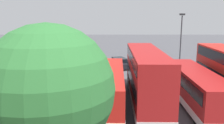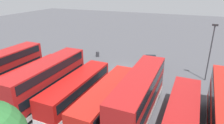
{
  "view_description": "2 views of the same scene",
  "coord_description": "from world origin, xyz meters",
  "px_view_note": "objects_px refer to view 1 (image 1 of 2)",
  "views": [
    {
      "loc": [
        -2.25,
        30.08,
        7.26
      ],
      "look_at": [
        -2.25,
        2.19,
        1.81
      ],
      "focal_mm": 36.34,
      "sensor_mm": 36.0,
      "label": 1
    },
    {
      "loc": [
        -9.13,
        27.52,
        12.3
      ],
      "look_at": [
        1.73,
        1.53,
        1.45
      ],
      "focal_mm": 31.71,
      "sensor_mm": 36.0,
      "label": 2
    }
  ],
  "objects_px": {
    "lamp_post_tall": "(181,38)",
    "waste_bin_yellow": "(53,63)",
    "car_hatchback_silver": "(120,63)",
    "bus_single_deck_second": "(195,86)",
    "bus_double_decker_sixth": "(22,77)",
    "bus_single_deck_fifth": "(64,84)",
    "bus_single_deck_fourth": "(108,85)",
    "bus_double_decker_third": "(146,75)"
  },
  "relations": [
    {
      "from": "lamp_post_tall",
      "to": "waste_bin_yellow",
      "type": "bearing_deg",
      "value": -9.35
    },
    {
      "from": "lamp_post_tall",
      "to": "car_hatchback_silver",
      "type": "bearing_deg",
      "value": -16.07
    },
    {
      "from": "bus_single_deck_second",
      "to": "bus_double_decker_sixth",
      "type": "bearing_deg",
      "value": 0.1
    },
    {
      "from": "bus_single_deck_second",
      "to": "bus_double_decker_sixth",
      "type": "xyz_separation_m",
      "value": [
        14.47,
        0.02,
        0.83
      ]
    },
    {
      "from": "bus_single_deck_second",
      "to": "bus_single_deck_fifth",
      "type": "distance_m",
      "value": 11.23
    },
    {
      "from": "bus_single_deck_second",
      "to": "bus_single_deck_fifth",
      "type": "bearing_deg",
      "value": -4.18
    },
    {
      "from": "bus_single_deck_fourth",
      "to": "waste_bin_yellow",
      "type": "bearing_deg",
      "value": -60.05
    },
    {
      "from": "bus_double_decker_third",
      "to": "bus_single_deck_fifth",
      "type": "relative_size",
      "value": 1.07
    },
    {
      "from": "bus_single_deck_fifth",
      "to": "waste_bin_yellow",
      "type": "relative_size",
      "value": 11.66
    },
    {
      "from": "lamp_post_tall",
      "to": "bus_single_deck_fourth",
      "type": "bearing_deg",
      "value": 51.35
    },
    {
      "from": "bus_double_decker_sixth",
      "to": "lamp_post_tall",
      "type": "height_order",
      "value": "lamp_post_tall"
    },
    {
      "from": "waste_bin_yellow",
      "to": "bus_single_deck_fifth",
      "type": "bearing_deg",
      "value": 108.13
    },
    {
      "from": "bus_double_decker_third",
      "to": "bus_single_deck_fifth",
      "type": "height_order",
      "value": "bus_double_decker_third"
    },
    {
      "from": "bus_single_deck_fifth",
      "to": "car_hatchback_silver",
      "type": "bearing_deg",
      "value": -111.33
    },
    {
      "from": "bus_double_decker_sixth",
      "to": "bus_single_deck_fifth",
      "type": "bearing_deg",
      "value": -165.5
    },
    {
      "from": "bus_single_deck_fifth",
      "to": "lamp_post_tall",
      "type": "distance_m",
      "value": 18.01
    },
    {
      "from": "bus_single_deck_second",
      "to": "waste_bin_yellow",
      "type": "distance_m",
      "value": 22.17
    },
    {
      "from": "bus_single_deck_fourth",
      "to": "bus_single_deck_fifth",
      "type": "height_order",
      "value": "same"
    },
    {
      "from": "bus_double_decker_sixth",
      "to": "bus_single_deck_fourth",
      "type": "bearing_deg",
      "value": -177.3
    },
    {
      "from": "bus_double_decker_sixth",
      "to": "bus_single_deck_second",
      "type": "bearing_deg",
      "value": -179.9
    },
    {
      "from": "bus_double_decker_third",
      "to": "bus_single_deck_fourth",
      "type": "bearing_deg",
      "value": 6.59
    },
    {
      "from": "bus_single_deck_fifth",
      "to": "bus_single_deck_second",
      "type": "bearing_deg",
      "value": 175.82
    },
    {
      "from": "car_hatchback_silver",
      "to": "waste_bin_yellow",
      "type": "distance_m",
      "value": 10.19
    },
    {
      "from": "bus_single_deck_fourth",
      "to": "waste_bin_yellow",
      "type": "distance_m",
      "value": 17.39
    },
    {
      "from": "bus_double_decker_third",
      "to": "car_hatchback_silver",
      "type": "relative_size",
      "value": 2.43
    },
    {
      "from": "bus_single_deck_fifth",
      "to": "bus_double_decker_third",
      "type": "bearing_deg",
      "value": 178.92
    },
    {
      "from": "bus_single_deck_fifth",
      "to": "bus_double_decker_sixth",
      "type": "xyz_separation_m",
      "value": [
        3.26,
        0.84,
        0.83
      ]
    },
    {
      "from": "bus_single_deck_second",
      "to": "bus_single_deck_fifth",
      "type": "xyz_separation_m",
      "value": [
        11.2,
        -0.82,
        0.0
      ]
    },
    {
      "from": "bus_single_deck_fifth",
      "to": "bus_double_decker_sixth",
      "type": "bearing_deg",
      "value": 14.5
    },
    {
      "from": "bus_single_deck_second",
      "to": "bus_single_deck_fourth",
      "type": "height_order",
      "value": "same"
    },
    {
      "from": "bus_double_decker_third",
      "to": "waste_bin_yellow",
      "type": "xyz_separation_m",
      "value": [
        11.88,
        -14.67,
        -1.97
      ]
    },
    {
      "from": "bus_single_deck_fourth",
      "to": "lamp_post_tall",
      "type": "bearing_deg",
      "value": -128.65
    },
    {
      "from": "bus_single_deck_second",
      "to": "bus_double_decker_third",
      "type": "height_order",
      "value": "bus_double_decker_third"
    },
    {
      "from": "bus_double_decker_third",
      "to": "bus_double_decker_sixth",
      "type": "height_order",
      "value": "same"
    },
    {
      "from": "waste_bin_yellow",
      "to": "lamp_post_tall",
      "type": "bearing_deg",
      "value": 170.65
    },
    {
      "from": "bus_double_decker_third",
      "to": "car_hatchback_silver",
      "type": "xyz_separation_m",
      "value": [
        1.72,
        -13.99,
        -1.75
      ]
    },
    {
      "from": "bus_single_deck_fifth",
      "to": "bus_single_deck_fourth",
      "type": "bearing_deg",
      "value": 172.61
    },
    {
      "from": "bus_single_deck_fourth",
      "to": "bus_double_decker_sixth",
      "type": "bearing_deg",
      "value": 2.7
    },
    {
      "from": "bus_single_deck_fourth",
      "to": "car_hatchback_silver",
      "type": "bearing_deg",
      "value": -95.98
    },
    {
      "from": "bus_double_decker_sixth",
      "to": "lamp_post_tall",
      "type": "xyz_separation_m",
      "value": [
        -16.79,
        -12.36,
        2.14
      ]
    },
    {
      "from": "bus_single_deck_fourth",
      "to": "bus_double_decker_sixth",
      "type": "relative_size",
      "value": 0.99
    },
    {
      "from": "bus_single_deck_fourth",
      "to": "bus_single_deck_fifth",
      "type": "distance_m",
      "value": 3.94
    }
  ]
}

